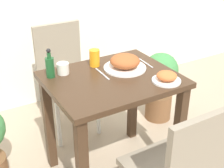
{
  "coord_description": "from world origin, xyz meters",
  "views": [
    {
      "loc": [
        -0.89,
        -1.53,
        1.64
      ],
      "look_at": [
        0.0,
        0.0,
        0.72
      ],
      "focal_mm": 50.0,
      "sensor_mm": 36.0,
      "label": 1
    }
  ],
  "objects": [
    {
      "name": "fork_utensil",
      "position": [
        -0.03,
        0.07,
        0.77
      ],
      "size": [
        0.02,
        0.19,
        0.0
      ],
      "rotation": [
        0.0,
        0.0,
        1.53
      ],
      "color": "silver",
      "rests_on": "dining_table"
    },
    {
      "name": "side_plate",
      "position": [
        0.26,
        -0.22,
        0.8
      ],
      "size": [
        0.18,
        0.18,
        0.07
      ],
      "color": "white",
      "rests_on": "dining_table"
    },
    {
      "name": "drink_cup",
      "position": [
        -0.25,
        0.2,
        0.81
      ],
      "size": [
        0.08,
        0.08,
        0.07
      ],
      "color": "silver",
      "rests_on": "dining_table"
    },
    {
      "name": "food_plate",
      "position": [
        0.14,
        0.07,
        0.81
      ],
      "size": [
        0.28,
        0.28,
        0.1
      ],
      "color": "white",
      "rests_on": "dining_table"
    },
    {
      "name": "sauce_bottle",
      "position": [
        -0.33,
        0.2,
        0.84
      ],
      "size": [
        0.05,
        0.05,
        0.19
      ],
      "color": "#194C23",
      "rests_on": "dining_table"
    },
    {
      "name": "chair_far",
      "position": [
        -0.05,
        0.72,
        0.52
      ],
      "size": [
        0.42,
        0.42,
        0.91
      ],
      "color": "gray",
      "rests_on": "ground_plane"
    },
    {
      "name": "juice_glass",
      "position": [
        -0.01,
        0.21,
        0.83
      ],
      "size": [
        0.07,
        0.07,
        0.12
      ],
      "color": "orange",
      "rests_on": "dining_table"
    },
    {
      "name": "potted_plant_right",
      "position": [
        0.73,
        0.4,
        0.37
      ],
      "size": [
        0.31,
        0.31,
        0.64
      ],
      "color": "brown",
      "rests_on": "ground_plane"
    },
    {
      "name": "dining_table",
      "position": [
        0.0,
        0.0,
        0.62
      ],
      "size": [
        0.81,
        0.66,
        0.77
      ],
      "color": "#3D2819",
      "rests_on": "ground_plane"
    },
    {
      "name": "spoon_utensil",
      "position": [
        0.31,
        0.07,
        0.77
      ],
      "size": [
        0.02,
        0.17,
        0.0
      ],
      "rotation": [
        0.0,
        0.0,
        1.51
      ],
      "color": "silver",
      "rests_on": "dining_table"
    }
  ]
}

